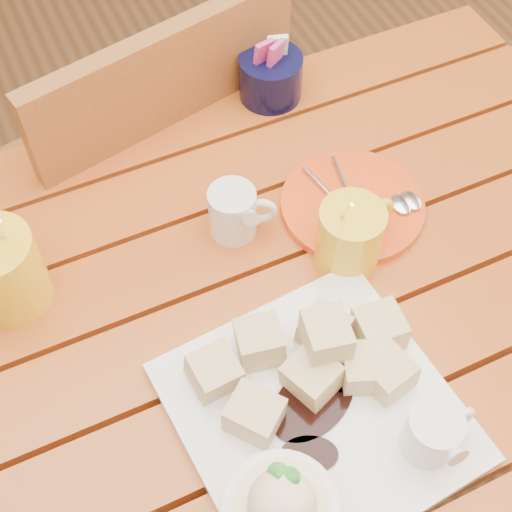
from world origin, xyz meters
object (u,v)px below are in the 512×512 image
coffee_mug_right (351,234)px  orange_saucer (354,205)px  dessert_plate (314,426)px  chair_far (150,181)px  table (244,359)px

coffee_mug_right → orange_saucer: size_ratio=0.71×
orange_saucer → coffee_mug_right: bearing=-124.8°
dessert_plate → chair_far: chair_far is taller
orange_saucer → table: bearing=-155.6°
coffee_mug_right → orange_saucer: bearing=39.9°
table → dessert_plate: dessert_plate is taller
dessert_plate → chair_far: bearing=88.9°
table → orange_saucer: (0.20, 0.09, 0.11)m
dessert_plate → chair_far: 0.69m
dessert_plate → chair_far: (0.01, 0.63, -0.28)m
coffee_mug_right → orange_saucer: coffee_mug_right is taller
dessert_plate → table: bearing=92.4°
table → chair_far: (0.02, 0.47, -0.14)m
table → coffee_mug_right: 0.22m
orange_saucer → chair_far: bearing=116.5°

